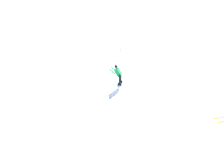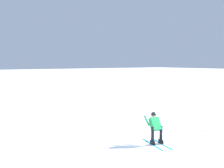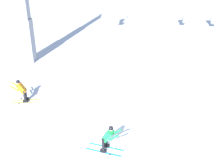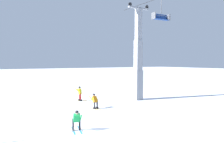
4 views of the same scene
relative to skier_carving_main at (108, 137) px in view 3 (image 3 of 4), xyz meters
The scene contains 4 objects.
ground_plane 1.18m from the skier_carving_main, 142.47° to the left, with size 260.00×260.00×0.00m, color white.
skier_carving_main is the anchor object (origin of this frame).
lift_tower_near 13.79m from the skier_carving_main, 125.33° to the left, with size 0.91×2.85×11.09m.
skier_distant_downhill 7.09m from the skier_carving_main, 143.89° to the left, with size 1.76×0.82×1.59m.
Camera 3 is at (1.87, -11.23, 8.78)m, focal length 45.90 mm.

